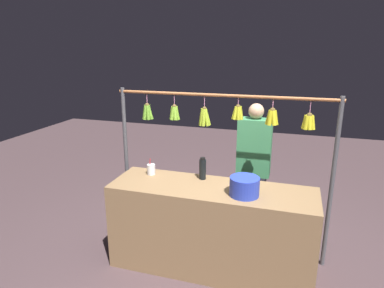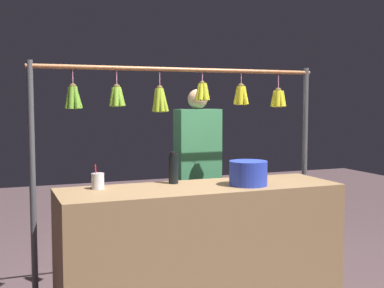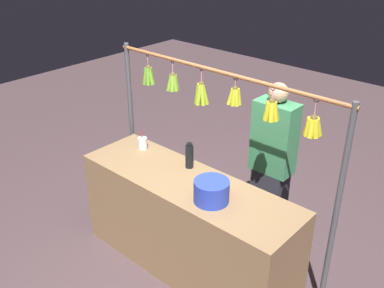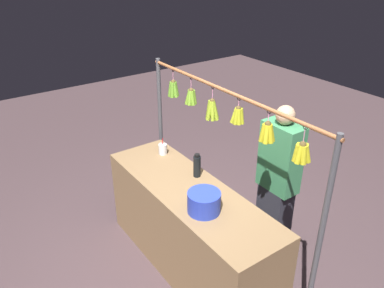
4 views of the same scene
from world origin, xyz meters
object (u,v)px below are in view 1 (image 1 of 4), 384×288
blue_bucket (244,186)px  drink_cup (151,169)px  water_bottle (203,169)px  vendor_person (253,172)px

blue_bucket → drink_cup: bearing=-13.1°
water_bottle → vendor_person: size_ratio=0.15×
water_bottle → blue_bucket: 0.55m
drink_cup → blue_bucket: bearing=166.9°
blue_bucket → vendor_person: vendor_person is taller
drink_cup → vendor_person: 1.21m
vendor_person → water_bottle: bearing=54.5°
blue_bucket → vendor_person: bearing=-88.3°
blue_bucket → vendor_person: 0.92m
water_bottle → drink_cup: size_ratio=1.36×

